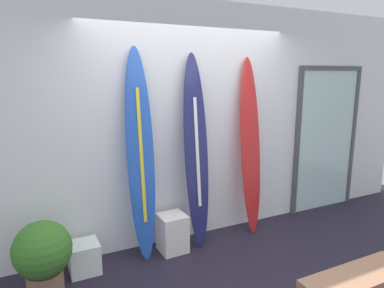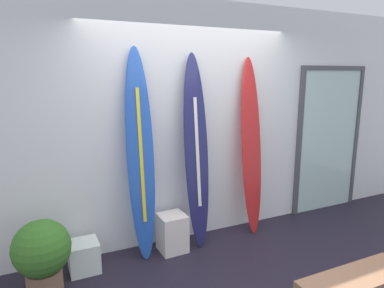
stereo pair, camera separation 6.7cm
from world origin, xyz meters
name	(u,v)px [view 1 (the left image)]	position (x,y,z in m)	size (l,w,h in m)	color
wall_back	(187,123)	(0.00, 1.30, 1.40)	(7.20, 0.20, 2.80)	silver
surfboard_cobalt	(141,156)	(-0.68, 1.01, 1.13)	(0.31, 0.34, 2.27)	blue
surfboard_navy	(196,153)	(-0.03, 0.99, 1.09)	(0.30, 0.34, 2.21)	navy
surfboard_crimson	(250,148)	(0.73, 1.02, 1.08)	(0.29, 0.31, 2.18)	red
display_block_left	(84,257)	(-1.32, 0.95, 0.15)	(0.30, 0.30, 0.31)	white
display_block_center	(172,233)	(-0.36, 0.95, 0.21)	(0.30, 0.30, 0.43)	silver
glass_door	(326,137)	(2.18, 1.18, 1.08)	(1.17, 0.06, 2.09)	silver
potted_plant	(43,255)	(-1.70, 0.68, 0.41)	(0.51, 0.51, 0.72)	#805C47
bench	(358,282)	(0.46, -0.81, 0.41)	(0.97, 0.30, 0.48)	#95684B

